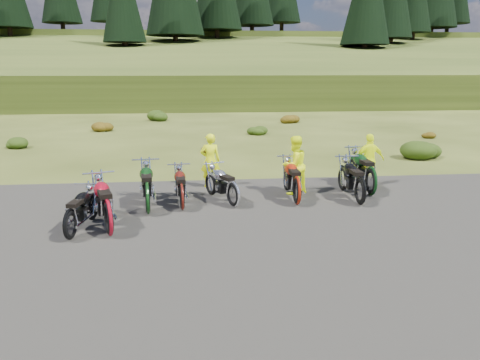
{
  "coord_description": "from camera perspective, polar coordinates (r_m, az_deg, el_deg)",
  "views": [
    {
      "loc": [
        -1.0,
        -10.87,
        3.62
      ],
      "look_at": [
        0.17,
        0.64,
        0.82
      ],
      "focal_mm": 35.0,
      "sensor_mm": 36.0,
      "label": 1
    }
  ],
  "objects": [
    {
      "name": "shrub_8",
      "position": [
        26.49,
        21.76,
        5.28
      ],
      "size": [
        0.77,
        0.77,
        0.45
      ],
      "primitive_type": "ellipsoid",
      "color": "#61360C",
      "rests_on": "ground"
    },
    {
      "name": "ground",
      "position": [
        11.5,
        -0.54,
        -4.75
      ],
      "size": [
        300.0,
        300.0,
        0.0
      ],
      "primitive_type": "plane",
      "color": "#353F15",
      "rests_on": "ground"
    },
    {
      "name": "shrub_6",
      "position": [
        31.49,
        5.99,
        7.63
      ],
      "size": [
        1.3,
        1.3,
        0.77
      ],
      "primitive_type": "ellipsoid",
      "color": "#61360C",
      "rests_on": "ground"
    },
    {
      "name": "motorcycle_4",
      "position": [
        12.21,
        -7.03,
        -3.75
      ],
      "size": [
        0.81,
        2.0,
        1.02
      ],
      "primitive_type": null,
      "rotation": [
        0.0,
        0.0,
        1.65
      ],
      "color": "#54150E",
      "rests_on": "ground"
    },
    {
      "name": "motorcycle_6",
      "position": [
        12.67,
        6.9,
        -3.1
      ],
      "size": [
        0.75,
        2.18,
        1.14
      ],
      "primitive_type": null,
      "rotation": [
        0.0,
        0.0,
        1.56
      ],
      "color": "maroon",
      "rests_on": "ground"
    },
    {
      "name": "motorcycle_7",
      "position": [
        14.01,
        15.56,
        -1.88
      ],
      "size": [
        0.8,
        2.35,
        1.23
      ],
      "primitive_type": null,
      "rotation": [
        0.0,
        0.0,
        1.58
      ],
      "color": "black",
      "rests_on": "ground"
    },
    {
      "name": "person_right_a",
      "position": [
        13.55,
        6.64,
        1.7
      ],
      "size": [
        1.04,
        0.98,
        1.69
      ],
      "primitive_type": "imported",
      "rotation": [
        0.0,
        0.0,
        3.69
      ],
      "color": "#EBFC0D",
      "rests_on": "ground"
    },
    {
      "name": "motorcycle_2",
      "position": [
        12.04,
        -11.1,
        -4.16
      ],
      "size": [
        0.99,
        2.34,
        1.19
      ],
      "primitive_type": null,
      "rotation": [
        0.0,
        0.0,
        1.68
      ],
      "color": "#0E3410",
      "rests_on": "ground"
    },
    {
      "name": "hill_slope",
      "position": [
        60.98,
        -4.95,
        10.15
      ],
      "size": [
        300.0,
        45.97,
        9.37
      ],
      "primitive_type": null,
      "rotation": [
        0.14,
        0.0,
        0.0
      ],
      "color": "#354416",
      "rests_on": "ground"
    },
    {
      "name": "shrub_3",
      "position": [
        33.0,
        -9.89,
        7.91
      ],
      "size": [
        1.56,
        1.56,
        0.92
      ],
      "primitive_type": "ellipsoid",
      "color": "#1E370D",
      "rests_on": "ground"
    },
    {
      "name": "motorcycle_5",
      "position": [
        12.97,
        14.35,
        -3.04
      ],
      "size": [
        0.73,
        2.18,
        1.14
      ],
      "primitive_type": null,
      "rotation": [
        0.0,
        0.0,
        1.58
      ],
      "color": "black",
      "rests_on": "ground"
    },
    {
      "name": "shrub_1",
      "position": [
        23.83,
        -25.7,
        4.26
      ],
      "size": [
        1.03,
        1.03,
        0.61
      ],
      "primitive_type": "ellipsoid",
      "color": "#1E370D",
      "rests_on": "ground"
    },
    {
      "name": "motorcycle_1",
      "position": [
        10.72,
        -15.58,
        -6.65
      ],
      "size": [
        1.42,
        2.4,
        1.19
      ],
      "primitive_type": null,
      "rotation": [
        0.0,
        0.0,
        1.88
      ],
      "color": "maroon",
      "rests_on": "ground"
    },
    {
      "name": "hill_plateau",
      "position": [
        120.92,
        -5.46,
        11.83
      ],
      "size": [
        300.0,
        90.0,
        9.17
      ],
      "primitive_type": "cube",
      "color": "#354416",
      "rests_on": "ground"
    },
    {
      "name": "shrub_2",
      "position": [
        28.14,
        -16.54,
        6.44
      ],
      "size": [
        1.3,
        1.3,
        0.77
      ],
      "primitive_type": "ellipsoid",
      "color": "#61360C",
      "rests_on": "ground"
    },
    {
      "name": "motorcycle_0",
      "position": [
        10.74,
        -19.84,
        -6.94
      ],
      "size": [
        0.94,
        1.98,
        0.99
      ],
      "primitive_type": null,
      "rotation": [
        0.0,
        0.0,
        1.41
      ],
      "color": "black",
      "rests_on": "ground"
    },
    {
      "name": "motorcycle_3",
      "position": [
        12.37,
        -0.84,
        -3.42
      ],
      "size": [
        1.39,
        2.06,
        1.03
      ],
      "primitive_type": null,
      "rotation": [
        0.0,
        0.0,
        1.99
      ],
      "color": "silver",
      "rests_on": "ground"
    },
    {
      "name": "person_middle",
      "position": [
        14.26,
        -3.66,
        2.28
      ],
      "size": [
        0.62,
        0.42,
        1.65
      ],
      "primitive_type": "imported",
      "rotation": [
        0.0,
        0.0,
        3.19
      ],
      "color": "#EBFC0D",
      "rests_on": "ground"
    },
    {
      "name": "gravel_pad",
      "position": [
        9.63,
        0.57,
        -8.48
      ],
      "size": [
        20.0,
        12.0,
        0.04
      ],
      "primitive_type": "cube",
      "color": "black",
      "rests_on": "ground"
    },
    {
      "name": "person_right_b",
      "position": [
        15.01,
        15.47,
        2.29
      ],
      "size": [
        0.96,
        0.43,
        1.61
      ],
      "primitive_type": "imported",
      "rotation": [
        0.0,
        0.0,
        3.19
      ],
      "color": "#EBFC0D",
      "rests_on": "ground"
    },
    {
      "name": "shrub_4",
      "position": [
        20.36,
        -4.06,
        3.98
      ],
      "size": [
        0.77,
        0.77,
        0.45
      ],
      "primitive_type": "ellipsoid",
      "color": "#61360C",
      "rests_on": "ground"
    },
    {
      "name": "shrub_5",
      "position": [
        25.82,
        2.03,
        6.22
      ],
      "size": [
        1.03,
        1.03,
        0.61
      ],
      "primitive_type": "ellipsoid",
      "color": "#1E370D",
      "rests_on": "ground"
    },
    {
      "name": "shrub_7",
      "position": [
        20.48,
        21.32,
        3.8
      ],
      "size": [
        1.56,
        1.56,
        0.92
      ],
      "primitive_type": "ellipsoid",
      "color": "#1E370D",
      "rests_on": "ground"
    }
  ]
}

